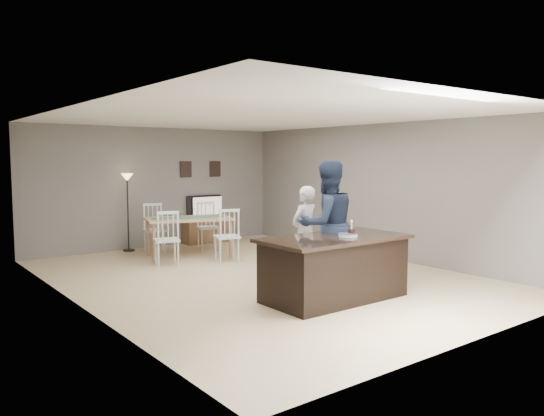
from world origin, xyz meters
TOP-DOWN VIEW (x-y plane):
  - floor at (0.00, 0.00)m, footprint 8.00×8.00m
  - room_shell at (0.00, 0.00)m, footprint 8.00×8.00m
  - kitchen_island at (0.00, -1.80)m, footprint 2.15×1.10m
  - tv_console at (1.20, 3.77)m, footprint 1.20×0.40m
  - television at (1.20, 3.84)m, footprint 0.91×0.12m
  - tv_screen_glow at (1.20, 3.76)m, footprint 0.78×0.00m
  - picture_frames at (1.15, 3.98)m, footprint 1.10×0.02m
  - doorway at (-2.99, -2.30)m, footprint 0.00×2.10m
  - woman at (0.61, -0.45)m, footprint 0.62×0.47m
  - man at (0.37, -1.25)m, footprint 1.11×0.95m
  - birthday_cake at (0.25, -1.89)m, footprint 0.14×0.14m
  - plate_stack at (0.16, -1.91)m, footprint 0.28×0.28m
  - dining_table at (-0.04, 2.40)m, footprint 2.10×2.30m
  - floor_lamp at (-0.77, 3.79)m, footprint 0.25×0.25m

SIDE VIEW (x-z plane):
  - floor at x=0.00m, z-range 0.00..0.00m
  - tv_console at x=1.20m, z-range 0.00..0.60m
  - kitchen_island at x=0.00m, z-range 0.00..0.90m
  - dining_table at x=-0.04m, z-range 0.14..1.18m
  - woman at x=0.61m, z-range 0.00..1.54m
  - television at x=1.20m, z-range 0.60..1.13m
  - tv_screen_glow at x=1.20m, z-range 0.48..1.26m
  - plate_stack at x=0.16m, z-range 0.90..0.94m
  - birthday_cake at x=0.25m, z-range 0.84..1.06m
  - man at x=0.37m, z-range 0.00..1.97m
  - doorway at x=-2.99m, z-range -0.07..2.58m
  - floor_lamp at x=-0.77m, z-range 0.46..2.14m
  - room_shell at x=0.00m, z-range -2.32..5.68m
  - picture_frames at x=1.15m, z-range 1.56..1.94m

